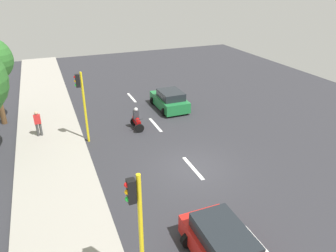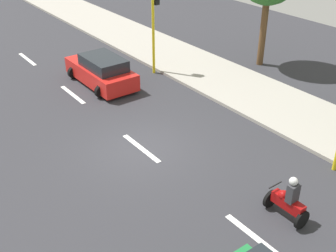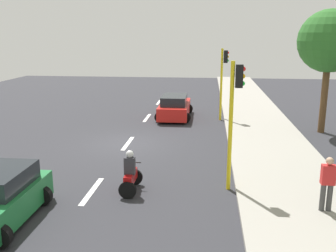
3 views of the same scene
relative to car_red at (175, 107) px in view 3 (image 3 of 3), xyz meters
The scene contains 12 objects.
ground_plane 6.56m from the car_red, 105.91° to the right, with size 40.00×60.00×0.10m, color #2D2D33.
sidewalk 8.18m from the car_red, 50.23° to the right, with size 4.00×60.00×0.15m, color #9E998E.
lane_stripe_north 12.41m from the car_red, 98.29° to the right, with size 0.20×2.40×0.01m, color white.
lane_stripe_mid 6.55m from the car_red, 105.91° to the right, with size 0.20×2.40×0.01m, color white.
lane_stripe_south 1.94m from the car_red, behind, with size 0.20×2.40×0.01m, color white.
lane_stripe_far_south 6.05m from the car_red, 107.30° to the left, with size 0.20×2.40×0.01m, color white.
car_red is the anchor object (origin of this frame).
motorcycle 12.18m from the car_red, 91.95° to the right, with size 0.60×1.30×1.53m.
pedestrian_near_signal 14.46m from the car_red, 66.42° to the right, with size 0.40×0.24×1.69m.
traffic_light_corner 12.15m from the car_red, 75.16° to the right, with size 0.49×0.24×4.50m.
traffic_light_midblock 3.80m from the car_red, ahead, with size 0.49×0.24×4.50m.
street_tree_north 9.93m from the car_red, 18.69° to the right, with size 3.34×3.34×6.67m.
Camera 3 is at (3.98, -18.02, 5.35)m, focal length 40.61 mm.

